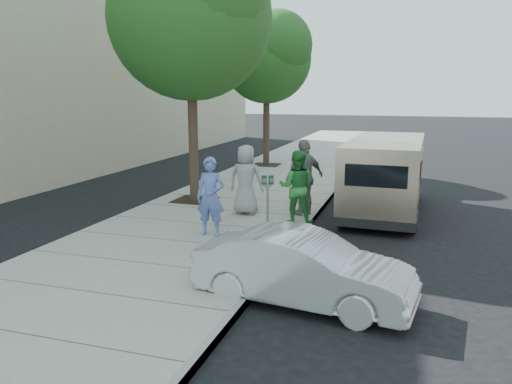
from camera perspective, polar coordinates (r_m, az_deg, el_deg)
ground at (r=12.13m, az=-1.75°, el=-4.66°), size 120.00×120.00×0.00m
sidewalk at (r=12.46m, az=-6.11°, el=-3.91°), size 5.00×60.00×0.15m
curb_face at (r=11.73m, az=4.93°, el=-4.88°), size 0.12×60.00×0.16m
tree_near at (r=14.88m, az=-7.37°, el=19.81°), size 4.62×4.60×7.53m
tree_far at (r=21.91m, az=1.34°, el=15.46°), size 3.92×3.80×6.49m
parking_meter at (r=11.48m, az=1.33°, el=0.10°), size 0.29×0.20×1.32m
van at (r=14.38m, az=14.55°, el=2.02°), size 2.03×5.64×2.07m
sedan at (r=8.10m, az=5.41°, el=-8.71°), size 3.67×1.68×1.17m
person_officer at (r=11.22m, az=-5.21°, el=-0.53°), size 0.68×0.47×1.79m
person_green_shirt at (r=12.24m, az=4.67°, el=0.56°), size 0.95×0.78×1.81m
person_gray_shirt at (r=13.16m, az=-1.16°, el=1.43°), size 0.93×0.63×1.85m
person_striped_polo at (r=13.11m, az=5.58°, el=1.67°), size 1.12×1.21×1.99m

